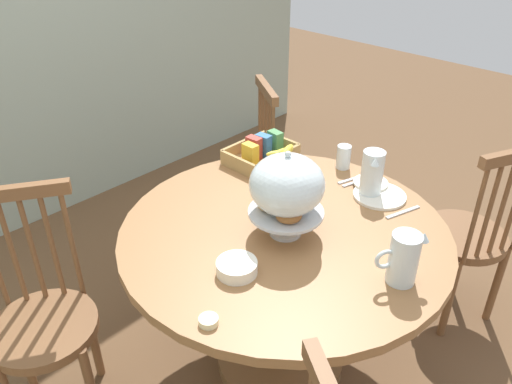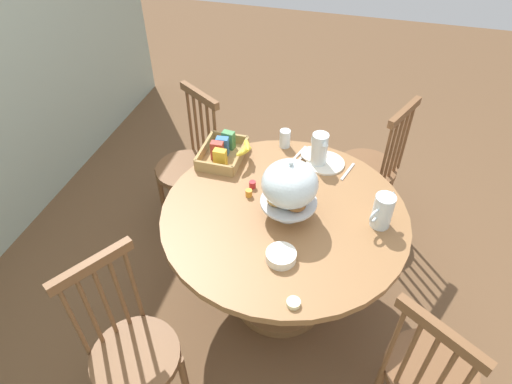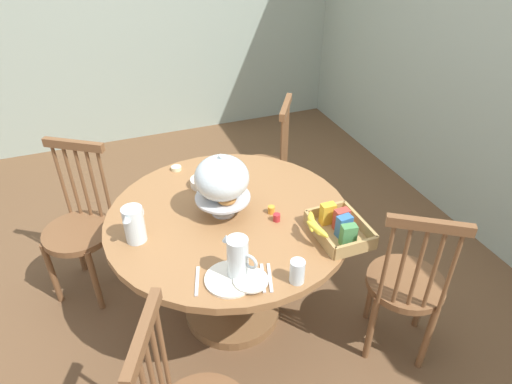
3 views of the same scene
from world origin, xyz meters
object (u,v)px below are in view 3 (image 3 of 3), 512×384
object	(u,v)px
china_plate_large	(230,279)
milk_pitcher	(238,260)
windsor_chair_by_cabinet	(80,230)
cereal_basket	(337,227)
dining_table	(230,244)
cereal_bowl	(203,182)
drinking_glass	(297,271)
butter_dish	(176,168)
pastry_stand_with_dome	(222,180)
windsor_chair_near_window	(265,170)
china_plate_small	(251,280)
orange_juice_pitcher	(135,226)
windsor_chair_far_side	(406,286)

from	to	relation	value
china_plate_large	milk_pitcher	bearing A→B (deg)	106.65
windsor_chair_by_cabinet	cereal_basket	size ratio (longest dim) A/B	3.09
dining_table	cereal_bowl	distance (m)	0.38
drinking_glass	butter_dish	xyz separation A→B (m)	(-1.08, -0.28, -0.04)
milk_pitcher	pastry_stand_with_dome	bearing A→B (deg)	170.56
cereal_bowl	dining_table	bearing A→B (deg)	9.53
windsor_chair_near_window	china_plate_small	world-z (taller)	windsor_chair_near_window
windsor_chair_by_cabinet	orange_juice_pitcher	world-z (taller)	windsor_chair_by_cabinet
dining_table	china_plate_large	xyz separation A→B (m)	(0.45, -0.14, 0.21)
windsor_chair_near_window	milk_pitcher	size ratio (longest dim) A/B	4.85
orange_juice_pitcher	china_plate_large	distance (m)	0.53
windsor_chair_far_side	windsor_chair_near_window	bearing A→B (deg)	-169.19
windsor_chair_by_cabinet	butter_dish	size ratio (longest dim) A/B	16.25
windsor_chair_far_side	cereal_bowl	distance (m)	1.21
drinking_glass	windsor_chair_far_side	bearing A→B (deg)	91.96
dining_table	windsor_chair_by_cabinet	distance (m)	0.93
milk_pitcher	cereal_bowl	bearing A→B (deg)	176.49
dining_table	china_plate_small	distance (m)	0.55
windsor_chair_by_cabinet	orange_juice_pitcher	bearing A→B (deg)	27.21
china_plate_large	china_plate_small	xyz separation A→B (m)	(0.05, 0.08, 0.01)
cereal_bowl	windsor_chair_far_side	bearing A→B (deg)	44.12
windsor_chair_near_window	windsor_chair_by_cabinet	distance (m)	1.30
milk_pitcher	china_plate_large	size ratio (longest dim) A/B	0.91
orange_juice_pitcher	cereal_bowl	xyz separation A→B (m)	(-0.34, 0.42, -0.06)
dining_table	orange_juice_pitcher	world-z (taller)	orange_juice_pitcher
dining_table	drinking_glass	world-z (taller)	drinking_glass
cereal_basket	china_plate_small	distance (m)	0.52
windsor_chair_near_window	windsor_chair_far_side	size ratio (longest dim) A/B	1.00
cereal_bowl	milk_pitcher	bearing A→B (deg)	-3.51
windsor_chair_far_side	cereal_basket	world-z (taller)	windsor_chair_far_side
windsor_chair_near_window	orange_juice_pitcher	world-z (taller)	windsor_chair_near_window
windsor_chair_far_side	pastry_stand_with_dome	size ratio (longest dim) A/B	2.83
milk_pitcher	china_plate_large	world-z (taller)	milk_pitcher
windsor_chair_near_window	butter_dish	world-z (taller)	windsor_chair_near_window
pastry_stand_with_dome	cereal_basket	world-z (taller)	pastry_stand_with_dome
china_plate_small	cereal_bowl	distance (m)	0.80
orange_juice_pitcher	china_plate_small	bearing A→B (deg)	41.51
windsor_chair_near_window	cereal_bowl	xyz separation A→B (m)	(0.47, -0.56, 0.31)
pastry_stand_with_dome	orange_juice_pitcher	size ratio (longest dim) A/B	1.88
china_plate_large	windsor_chair_by_cabinet	bearing A→B (deg)	-147.54
butter_dish	china_plate_large	bearing A→B (deg)	1.01
dining_table	windsor_chair_far_side	distance (m)	0.93
cereal_basket	drinking_glass	xyz separation A→B (m)	(0.21, -0.31, 0.01)
windsor_chair_near_window	windsor_chair_far_side	xyz separation A→B (m)	(1.31, 0.25, 0.00)
drinking_glass	pastry_stand_with_dome	bearing A→B (deg)	-165.91
dining_table	windsor_chair_near_window	size ratio (longest dim) A/B	1.29
dining_table	drinking_glass	size ratio (longest dim) A/B	11.44
cereal_basket	china_plate_large	bearing A→B (deg)	-79.80
dining_table	milk_pitcher	bearing A→B (deg)	-12.54
pastry_stand_with_dome	butter_dish	distance (m)	0.56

